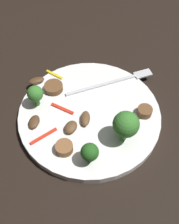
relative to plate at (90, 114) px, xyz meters
The scene contains 16 objects.
ground_plane 0.01m from the plate, ahead, with size 1.40×1.40×0.00m, color black.
plate is the anchor object (origin of this frame).
fork 0.09m from the plate, 47.36° to the left, with size 0.18×0.05×0.00m.
broccoli_floret_0 0.10m from the plate, 162.01° to the left, with size 0.03×0.03×0.04m.
broccoli_floret_1 0.10m from the plate, 97.11° to the right, with size 0.03×0.03×0.04m.
broccoli_floret_2 0.09m from the plate, 50.99° to the right, with size 0.04×0.04×0.06m.
sausage_slice_0 0.10m from the plate, ahead, with size 0.03×0.03×0.01m, color brown.
sausage_slice_1 0.09m from the plate, 134.48° to the left, with size 0.04×0.04×0.01m, color brown.
sausage_slice_2 0.09m from the plate, 125.19° to the right, with size 0.03×0.03×0.01m, color brown.
mushroom_0 0.05m from the plate, 138.32° to the right, with size 0.03×0.02×0.01m, color brown.
mushroom_1 0.10m from the plate, behind, with size 0.03×0.02×0.01m, color #4C331E.
mushroom_2 0.13m from the plate, 137.51° to the left, with size 0.03×0.02×0.01m, color #4C331E.
mushroom_3 0.02m from the plate, 119.17° to the right, with size 0.03×0.02×0.01m, color brown.
pepper_strip_0 0.09m from the plate, 153.46° to the right, with size 0.05×0.00×0.00m, color red.
pepper_strip_1 0.12m from the plate, 120.16° to the left, with size 0.04×0.00×0.00m, color yellow.
pepper_strip_2 0.05m from the plate, 165.30° to the left, with size 0.05×0.01×0.00m, color red.
Camera 1 is at (-0.04, -0.28, 0.39)m, focal length 41.68 mm.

